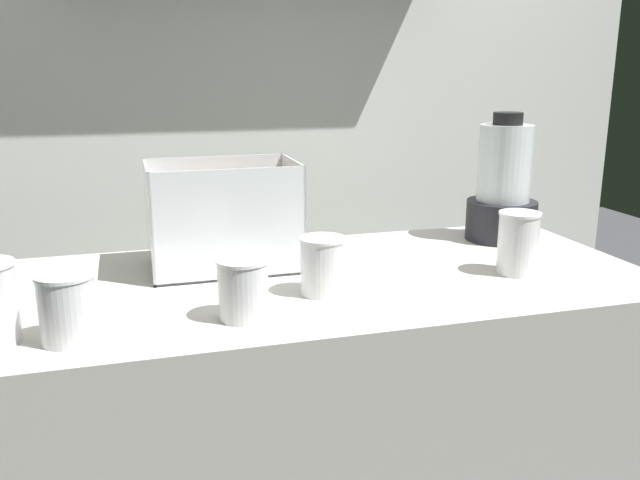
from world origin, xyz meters
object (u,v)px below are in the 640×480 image
at_px(juice_cup_carrot_right, 323,269).
at_px(carrot_display_bin, 226,234).
at_px(juice_cup_carrot_left, 67,311).
at_px(juice_cup_pomegranate_middle, 243,292).
at_px(juice_cup_orange_far_right, 518,246).
at_px(blender_pitcher, 503,190).

bearing_deg(juice_cup_carrot_right, carrot_display_bin, 123.38).
distance_m(juice_cup_carrot_left, juice_cup_pomegranate_middle, 0.29).
bearing_deg(juice_cup_carrot_left, juice_cup_orange_far_right, 7.41).
xyz_separation_m(blender_pitcher, juice_cup_pomegranate_middle, (-0.73, -0.36, -0.08)).
bearing_deg(juice_cup_orange_far_right, juice_cup_carrot_right, -178.86).
distance_m(carrot_display_bin, juice_cup_carrot_left, 0.46).
distance_m(carrot_display_bin, juice_cup_carrot_right, 0.28).
xyz_separation_m(carrot_display_bin, juice_cup_orange_far_right, (0.59, -0.22, -0.01)).
bearing_deg(juice_cup_orange_far_right, blender_pitcher, 65.74).
height_order(carrot_display_bin, juice_cup_carrot_right, carrot_display_bin).
height_order(carrot_display_bin, juice_cup_orange_far_right, carrot_display_bin).
relative_size(juice_cup_pomegranate_middle, juice_cup_orange_far_right, 0.81).
distance_m(juice_cup_carrot_right, juice_cup_orange_far_right, 0.44).
bearing_deg(juice_cup_carrot_left, carrot_display_bin, 47.61).
bearing_deg(blender_pitcher, juice_cup_carrot_left, -159.31).
relative_size(blender_pitcher, juice_cup_carrot_right, 2.83).
relative_size(juice_cup_carrot_left, juice_cup_pomegranate_middle, 1.05).
relative_size(juice_cup_pomegranate_middle, juice_cup_carrot_right, 0.96).
xyz_separation_m(juice_cup_carrot_left, juice_cup_carrot_right, (0.46, 0.11, -0.00)).
xyz_separation_m(blender_pitcher, juice_cup_carrot_right, (-0.56, -0.28, -0.08)).
distance_m(carrot_display_bin, juice_cup_pomegranate_middle, 0.32).
relative_size(blender_pitcher, juice_cup_orange_far_right, 2.39).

